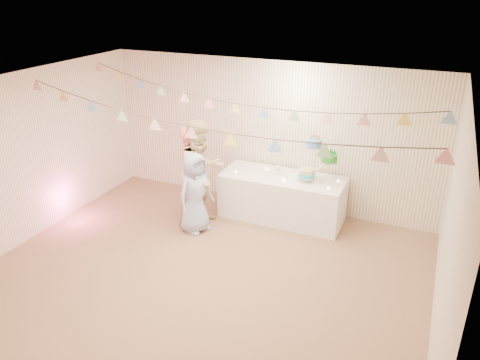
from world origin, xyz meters
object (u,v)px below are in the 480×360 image
at_px(person_adult_b, 201,174).
at_px(person_child, 195,193).
at_px(person_adult_a, 192,174).
at_px(table, 282,197).
at_px(cake_stand, 317,161).

relative_size(person_adult_b, person_child, 1.34).
xyz_separation_m(person_adult_a, person_child, (0.25, -0.36, -0.15)).
height_order(person_adult_a, person_adult_b, person_adult_b).
bearing_deg(person_child, person_adult_b, 23.17).
relative_size(person_adult_a, person_adult_b, 0.91).
relative_size(table, person_child, 1.53).
bearing_deg(person_adult_b, cake_stand, -42.77).
distance_m(person_adult_a, person_adult_b, 0.26).
distance_m(person_adult_a, person_child, 0.46).
height_order(person_adult_a, person_child, person_adult_a).
xyz_separation_m(table, person_adult_b, (-1.16, -0.71, 0.52)).
xyz_separation_m(table, person_adult_a, (-1.39, -0.61, 0.44)).
height_order(table, person_child, person_child).
relative_size(table, cake_stand, 2.82).
bearing_deg(person_child, person_adult_a, 53.55).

